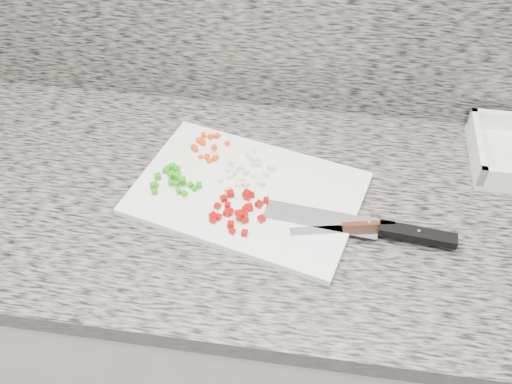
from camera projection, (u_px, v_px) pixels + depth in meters
cabinet at (264, 325)px, 1.44m from camera, size 3.92×0.62×0.86m
countertop at (267, 205)px, 1.12m from camera, size 3.96×0.64×0.04m
cutting_board at (247, 193)px, 1.10m from camera, size 0.48×0.38×0.01m
carrot_pile at (206, 147)px, 1.18m from camera, size 0.08×0.09×0.02m
onion_pile at (249, 167)px, 1.14m from camera, size 0.10×0.11×0.02m
green_pepper_pile at (173, 179)px, 1.11m from camera, size 0.10×0.09×0.02m
red_pepper_pile at (238, 209)px, 1.06m from camera, size 0.11×0.11×0.02m
garlic_pile at (232, 183)px, 1.11m from camera, size 0.05×0.05×0.01m
chef_knife at (384, 229)px, 1.02m from camera, size 0.35×0.07×0.02m
paring_knife at (355, 227)px, 1.03m from camera, size 0.19×0.05×0.02m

